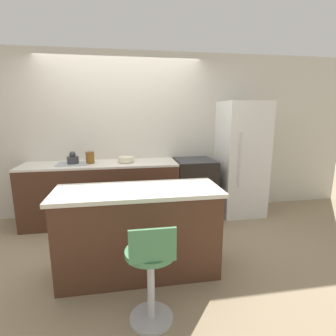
{
  "coord_description": "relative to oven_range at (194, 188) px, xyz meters",
  "views": [
    {
      "loc": [
        0.01,
        -3.64,
        1.68
      ],
      "look_at": [
        0.56,
        -0.38,
        0.96
      ],
      "focal_mm": 28.0,
      "sensor_mm": 36.0,
      "label": 1
    }
  ],
  "objects": [
    {
      "name": "refrigerator",
      "position": [
        0.78,
        -0.02,
        0.46
      ],
      "size": [
        0.69,
        0.7,
        1.84
      ],
      "color": "silver",
      "rests_on": "ground_plane"
    },
    {
      "name": "stool_chair",
      "position": [
        -0.94,
        -2.15,
        -0.02
      ],
      "size": [
        0.4,
        0.4,
        0.88
      ],
      "color": "#B7B7BC",
      "rests_on": "ground_plane"
    },
    {
      "name": "oven_range",
      "position": [
        0.0,
        0.0,
        0.0
      ],
      "size": [
        0.62,
        0.66,
        0.93
      ],
      "color": "black",
      "rests_on": "ground_plane"
    },
    {
      "name": "kettle",
      "position": [
        -1.86,
        0.01,
        0.53
      ],
      "size": [
        0.17,
        0.17,
        0.18
      ],
      "color": "#333338",
      "rests_on": "back_counter"
    },
    {
      "name": "canister_jar",
      "position": [
        -1.61,
        0.01,
        0.55
      ],
      "size": [
        0.13,
        0.13,
        0.16
      ],
      "color": "brown",
      "rests_on": "back_counter"
    },
    {
      "name": "ground_plane",
      "position": [
        -1.12,
        -0.34,
        -0.46
      ],
      "size": [
        14.0,
        14.0,
        0.0
      ],
      "primitive_type": "plane",
      "color": "#998466"
    },
    {
      "name": "mixing_bowl",
      "position": [
        -1.09,
        0.01,
        0.5
      ],
      "size": [
        0.24,
        0.24,
        0.08
      ],
      "color": "beige",
      "rests_on": "back_counter"
    },
    {
      "name": "kitchen_island",
      "position": [
        -0.99,
        -1.44,
        -0.0
      ],
      "size": [
        1.67,
        0.64,
        0.92
      ],
      "color": "#4C2D1E",
      "rests_on": "ground_plane"
    },
    {
      "name": "back_counter",
      "position": [
        -1.46,
        0.0,
        -0.0
      ],
      "size": [
        2.29,
        0.64,
        0.93
      ],
      "color": "#4C2D1E",
      "rests_on": "ground_plane"
    },
    {
      "name": "wall_back",
      "position": [
        -1.12,
        0.35,
        0.84
      ],
      "size": [
        8.0,
        0.06,
        2.6
      ],
      "color": "beige",
      "rests_on": "ground_plane"
    }
  ]
}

